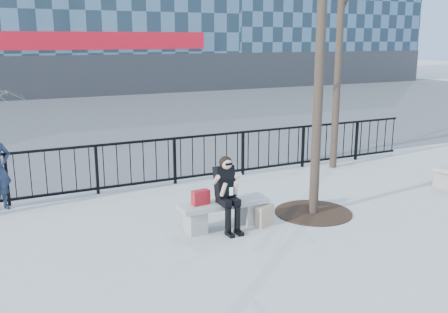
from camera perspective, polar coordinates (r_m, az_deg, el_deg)
name	(u,v)px	position (r m, az deg, el deg)	size (l,w,h in m)	color
ground	(224,227)	(9.10, -0.04, -8.06)	(120.00, 120.00, 0.00)	#A3A39E
street_surface	(75,115)	(23.16, -16.65, 4.54)	(60.00, 23.00, 0.01)	#474747
railing	(167,162)	(11.58, -6.58, -0.58)	(14.00, 0.06, 1.10)	black
tree_grate	(313,212)	(9.95, 10.15, -6.30)	(1.50, 1.50, 0.02)	black
bench_main	(224,211)	(9.00, -0.04, -6.28)	(1.65, 0.46, 0.49)	gray
seated_woman	(228,194)	(8.74, 0.42, -4.31)	(0.50, 0.64, 1.34)	black
handbag	(201,197)	(8.74, -2.68, -4.70)	(0.31, 0.15, 0.26)	#A4141C
shopping_bag	(265,215)	(9.15, 4.67, -6.73)	(0.39, 0.15, 0.37)	beige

